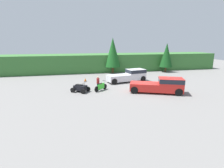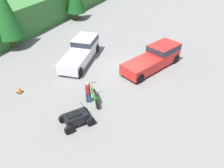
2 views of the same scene
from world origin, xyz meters
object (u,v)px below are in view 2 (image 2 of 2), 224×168
at_px(quad_atv, 77,118).
at_px(traffic_cone, 19,90).
at_px(dirt_bike, 95,96).
at_px(pickup_truck_second, 82,50).
at_px(rider_person, 88,92).
at_px(pickup_truck_red, 156,57).

bearing_deg(quad_atv, traffic_cone, 116.05).
height_order(dirt_bike, quad_atv, quad_atv).
distance_m(pickup_truck_second, rider_person, 6.54).
bearing_deg(pickup_truck_red, traffic_cone, 157.99).
relative_size(dirt_bike, rider_person, 1.02).
relative_size(pickup_truck_second, traffic_cone, 11.08).
bearing_deg(dirt_bike, pickup_truck_second, -0.96).
distance_m(pickup_truck_red, rider_person, 7.54).
relative_size(dirt_bike, quad_atv, 0.73).
relative_size(pickup_truck_red, dirt_bike, 3.57).
distance_m(dirt_bike, traffic_cone, 5.86).
bearing_deg(quad_atv, dirt_bike, 37.30).
bearing_deg(traffic_cone, pickup_truck_second, -13.23).
relative_size(pickup_truck_red, traffic_cone, 11.37).
bearing_deg(pickup_truck_second, dirt_bike, -151.57).
xyz_separation_m(dirt_bike, rider_person, (-0.29, 0.34, 0.46)).
bearing_deg(dirt_bike, pickup_truck_red, -60.90).
bearing_deg(rider_person, quad_atv, 158.93).
bearing_deg(rider_person, dirt_bike, -81.15).
bearing_deg(quad_atv, rider_person, 46.35).
xyz_separation_m(quad_atv, rider_person, (2.19, 0.41, 0.47)).
bearing_deg(quad_atv, pickup_truck_red, 20.75).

